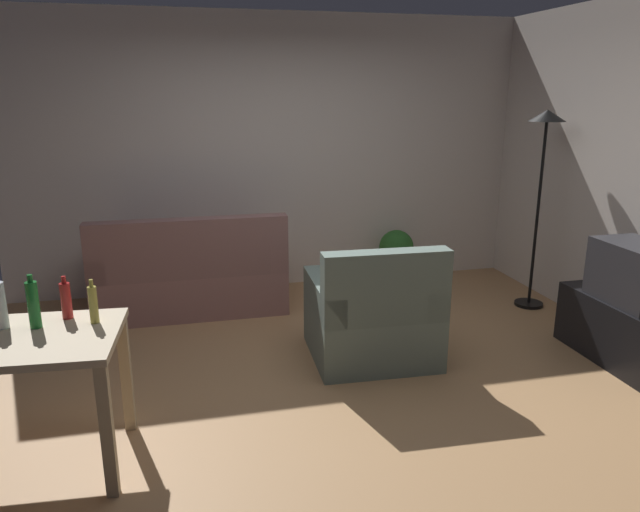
# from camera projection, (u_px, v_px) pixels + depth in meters

# --- Properties ---
(ground_plane) EXTENTS (5.20, 4.40, 0.02)m
(ground_plane) POSITION_uv_depth(u_px,v_px,m) (323.00, 377.00, 4.26)
(ground_plane) COLOR tan
(wall_rear) EXTENTS (5.20, 0.10, 2.70)m
(wall_rear) POSITION_uv_depth(u_px,v_px,m) (271.00, 155.00, 5.95)
(wall_rear) COLOR silver
(wall_rear) RESTS_ON ground_plane
(couch) EXTENTS (1.71, 0.84, 0.92)m
(couch) POSITION_uv_depth(u_px,v_px,m) (191.00, 278.00, 5.47)
(couch) COLOR #996B66
(couch) RESTS_ON ground_plane
(tv_stand) EXTENTS (0.44, 1.10, 0.48)m
(tv_stand) POSITION_uv_depth(u_px,v_px,m) (627.00, 333.00, 4.40)
(tv_stand) COLOR black
(tv_stand) RESTS_ON ground_plane
(tv) EXTENTS (0.41, 0.60, 0.44)m
(tv) POSITION_uv_depth(u_px,v_px,m) (637.00, 273.00, 4.28)
(tv) COLOR #2D2D33
(tv) RESTS_ON tv_stand
(torchiere_lamp) EXTENTS (0.32, 0.32, 1.81)m
(torchiere_lamp) POSITION_uv_depth(u_px,v_px,m) (543.00, 156.00, 5.27)
(torchiere_lamp) COLOR black
(torchiere_lamp) RESTS_ON ground_plane
(potted_plant) EXTENTS (0.36, 0.36, 0.57)m
(potted_plant) POSITION_uv_depth(u_px,v_px,m) (396.00, 253.00, 6.23)
(potted_plant) COLOR brown
(potted_plant) RESTS_ON ground_plane
(armchair) EXTENTS (0.93, 0.88, 0.92)m
(armchair) POSITION_uv_depth(u_px,v_px,m) (373.00, 319.00, 4.46)
(armchair) COLOR slate
(armchair) RESTS_ON ground_plane
(bottle_clear) EXTENTS (0.06, 0.06, 0.29)m
(bottle_clear) POSITION_uv_depth(u_px,v_px,m) (0.00, 305.00, 3.11)
(bottle_clear) COLOR silver
(bottle_clear) RESTS_ON desk
(bottle_green) EXTENTS (0.06, 0.06, 0.29)m
(bottle_green) POSITION_uv_depth(u_px,v_px,m) (33.00, 304.00, 3.11)
(bottle_green) COLOR #1E722D
(bottle_green) RESTS_ON desk
(bottle_red) EXTENTS (0.06, 0.06, 0.24)m
(bottle_red) POSITION_uv_depth(u_px,v_px,m) (66.00, 300.00, 3.25)
(bottle_red) COLOR #AD2323
(bottle_red) RESTS_ON desk
(bottle_squat) EXTENTS (0.05, 0.05, 0.24)m
(bottle_squat) POSITION_uv_depth(u_px,v_px,m) (93.00, 304.00, 3.19)
(bottle_squat) COLOR #BCB24C
(bottle_squat) RESTS_ON desk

